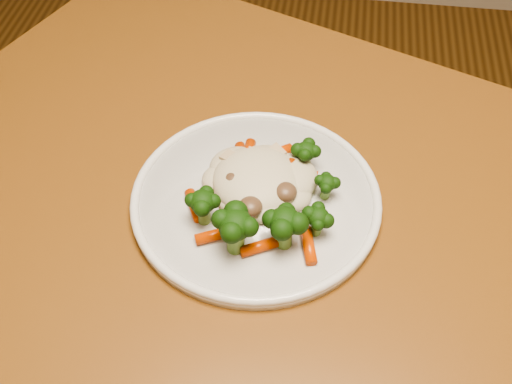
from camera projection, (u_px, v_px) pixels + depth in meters
dining_table at (328, 326)px, 0.73m from camera, size 1.33×1.13×0.75m
plate at (256, 201)px, 0.70m from camera, size 0.27×0.27×0.01m
meal at (261, 192)px, 0.67m from camera, size 0.17×0.18×0.05m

